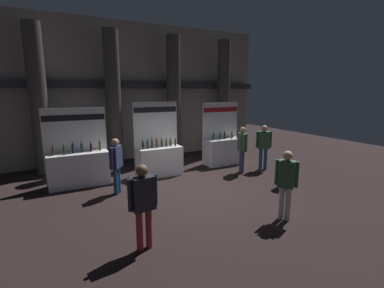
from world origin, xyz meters
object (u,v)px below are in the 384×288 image
exhibitor_booth_0 (79,166)px  exhibitor_booth_1 (159,158)px  visitor_1 (242,145)px  visitor_2 (286,180)px  visitor_0 (143,199)px  trash_bin (283,177)px  visitor_3 (264,143)px  exhibitor_booth_2 (224,149)px  visitor_4 (116,161)px

exhibitor_booth_0 → exhibitor_booth_1: 2.60m
visitor_1 → visitor_2: bearing=0.2°
visitor_1 → visitor_2: 3.73m
exhibitor_booth_1 → visitor_0: size_ratio=1.54×
visitor_0 → visitor_1: 5.60m
trash_bin → exhibitor_booth_0: bearing=150.0°
exhibitor_booth_0 → visitor_1: (5.32, -1.26, 0.37)m
visitor_0 → visitor_3: (5.58, 3.02, 0.02)m
exhibitor_booth_0 → visitor_2: size_ratio=1.48×
exhibitor_booth_2 → trash_bin: 3.18m
exhibitor_booth_1 → trash_bin: (2.84, -2.97, -0.29)m
exhibitor_booth_1 → visitor_4: exhibitor_booth_1 is taller
visitor_3 → visitor_4: visitor_3 is taller
exhibitor_booth_2 → visitor_2: (-1.55, -4.73, 0.33)m
visitor_3 → exhibitor_booth_2: bearing=-29.3°
exhibitor_booth_1 → visitor_4: bearing=-147.3°
visitor_0 → visitor_3: visitor_3 is taller
exhibitor_booth_0 → trash_bin: exhibitor_booth_0 is taller
trash_bin → visitor_1: size_ratio=0.40×
exhibitor_booth_2 → visitor_4: size_ratio=1.52×
visitor_3 → trash_bin: bearing=95.9°
exhibitor_booth_2 → exhibitor_booth_0: bearing=-179.7°
exhibitor_booth_0 → visitor_1: exhibitor_booth_0 is taller
exhibitor_booth_2 → visitor_4: (-4.54, -1.30, 0.33)m
visitor_3 → visitor_4: (-5.36, 0.07, -0.05)m
exhibitor_booth_1 → visitor_0: (-1.94, -4.19, 0.36)m
exhibitor_booth_2 → trash_bin: bearing=-89.6°
exhibitor_booth_0 → visitor_0: bearing=-81.4°
trash_bin → visitor_0: (-4.78, -1.22, 0.65)m
exhibitor_booth_1 → visitor_1: size_ratio=1.52×
visitor_0 → visitor_3: 6.34m
visitor_1 → exhibitor_booth_1: bearing=-88.9°
exhibitor_booth_2 → trash_bin: size_ratio=3.65×
visitor_1 → visitor_3: 0.93m
exhibitor_booth_1 → visitor_1: exhibitor_booth_1 is taller
exhibitor_booth_1 → visitor_2: 4.72m
trash_bin → visitor_1: bearing=93.8°
visitor_1 → visitor_2: size_ratio=1.02×
exhibitor_booth_2 → visitor_2: bearing=-108.1°
trash_bin → visitor_1: visitor_1 is taller
visitor_2 → visitor_4: size_ratio=1.00×
exhibitor_booth_2 → trash_bin: (0.02, -3.17, -0.29)m
exhibitor_booth_2 → visitor_3: 1.64m
visitor_0 → visitor_4: size_ratio=1.02×
exhibitor_booth_1 → visitor_3: exhibitor_booth_1 is taller
exhibitor_booth_0 → visitor_4: size_ratio=1.48×
visitor_2 → visitor_4: bearing=7.3°
trash_bin → visitor_0: bearing=-165.6°
visitor_0 → visitor_4: (0.22, 3.09, -0.03)m
exhibitor_booth_1 → exhibitor_booth_2: (2.82, 0.20, -0.00)m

